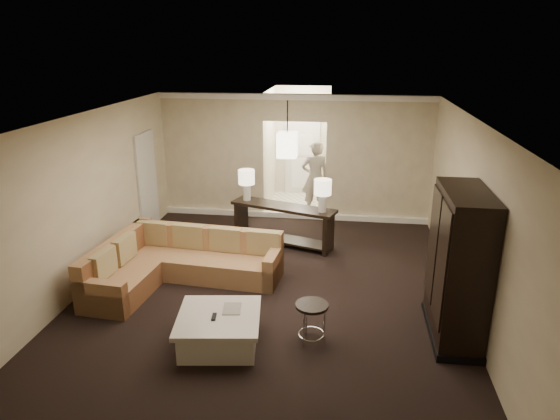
# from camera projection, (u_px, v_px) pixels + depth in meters

# --- Properties ---
(ground) EXTENTS (8.00, 8.00, 0.00)m
(ground) POSITION_uv_depth(u_px,v_px,m) (266.00, 302.00, 7.79)
(ground) COLOR black
(ground) RESTS_ON ground
(wall_back) EXTENTS (6.00, 0.04, 2.80)m
(wall_back) POSITION_uv_depth(u_px,v_px,m) (294.00, 158.00, 11.09)
(wall_back) COLOR beige
(wall_back) RESTS_ON ground
(wall_front) EXTENTS (6.00, 0.04, 2.80)m
(wall_front) POSITION_uv_depth(u_px,v_px,m) (173.00, 402.00, 3.58)
(wall_front) COLOR beige
(wall_front) RESTS_ON ground
(wall_left) EXTENTS (0.04, 8.00, 2.80)m
(wall_left) POSITION_uv_depth(u_px,v_px,m) (74.00, 209.00, 7.72)
(wall_left) COLOR beige
(wall_left) RESTS_ON ground
(wall_right) EXTENTS (0.04, 8.00, 2.80)m
(wall_right) POSITION_uv_depth(u_px,v_px,m) (477.00, 227.00, 6.95)
(wall_right) COLOR beige
(wall_right) RESTS_ON ground
(ceiling) EXTENTS (6.00, 8.00, 0.02)m
(ceiling) POSITION_uv_depth(u_px,v_px,m) (264.00, 122.00, 6.88)
(ceiling) COLOR white
(ceiling) RESTS_ON wall_back
(crown_molding) EXTENTS (6.00, 0.10, 0.12)m
(crown_molding) POSITION_uv_depth(u_px,v_px,m) (295.00, 97.00, 10.61)
(crown_molding) COLOR white
(crown_molding) RESTS_ON wall_back
(baseboard) EXTENTS (6.00, 0.10, 0.12)m
(baseboard) POSITION_uv_depth(u_px,v_px,m) (294.00, 215.00, 11.47)
(baseboard) COLOR white
(baseboard) RESTS_ON ground
(side_door) EXTENTS (0.05, 0.90, 2.10)m
(side_door) POSITION_uv_depth(u_px,v_px,m) (147.00, 182.00, 10.46)
(side_door) COLOR silver
(side_door) RESTS_ON ground
(foyer) EXTENTS (1.44, 2.02, 2.80)m
(foyer) POSITION_uv_depth(u_px,v_px,m) (300.00, 150.00, 12.38)
(foyer) COLOR white
(foyer) RESTS_ON ground
(sectional_sofa) EXTENTS (2.89, 2.24, 0.82)m
(sectional_sofa) POSITION_uv_depth(u_px,v_px,m) (177.00, 264.00, 8.36)
(sectional_sofa) COLOR brown
(sectional_sofa) RESTS_ON ground
(coffee_table) EXTENTS (1.22, 1.22, 0.45)m
(coffee_table) POSITION_uv_depth(u_px,v_px,m) (219.00, 329.00, 6.64)
(coffee_table) COLOR beige
(coffee_table) RESTS_ON ground
(console_table) EXTENTS (2.15, 1.13, 0.82)m
(console_table) POSITION_uv_depth(u_px,v_px,m) (283.00, 221.00, 9.84)
(console_table) COLOR black
(console_table) RESTS_ON ground
(armoire) EXTENTS (0.62, 1.44, 2.07)m
(armoire) POSITION_uv_depth(u_px,v_px,m) (458.00, 269.00, 6.63)
(armoire) COLOR black
(armoire) RESTS_ON ground
(drink_table) EXTENTS (0.44, 0.44, 0.55)m
(drink_table) POSITION_uv_depth(u_px,v_px,m) (312.00, 315.00, 6.66)
(drink_table) COLOR black
(drink_table) RESTS_ON ground
(table_lamp_left) EXTENTS (0.33, 0.33, 0.62)m
(table_lamp_left) POSITION_uv_depth(u_px,v_px,m) (247.00, 180.00, 9.94)
(table_lamp_left) COLOR silver
(table_lamp_left) RESTS_ON console_table
(table_lamp_right) EXTENTS (0.33, 0.33, 0.62)m
(table_lamp_right) POSITION_uv_depth(u_px,v_px,m) (323.00, 190.00, 9.26)
(table_lamp_right) COLOR silver
(table_lamp_right) RESTS_ON console_table
(pendant_light) EXTENTS (0.38, 0.38, 1.09)m
(pendant_light) POSITION_uv_depth(u_px,v_px,m) (287.00, 145.00, 9.69)
(pendant_light) COLOR black
(pendant_light) RESTS_ON ceiling
(person) EXTENTS (0.79, 0.62, 1.93)m
(person) POSITION_uv_depth(u_px,v_px,m) (315.00, 174.00, 11.45)
(person) COLOR beige
(person) RESTS_ON ground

